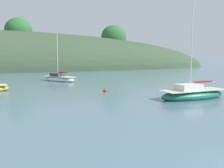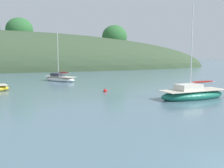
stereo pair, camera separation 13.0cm
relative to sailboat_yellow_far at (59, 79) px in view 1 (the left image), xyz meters
name	(u,v)px [view 1 (the left image)]	position (x,y,z in m)	size (l,w,h in m)	color
sailboat_yellow_far	(59,79)	(0.00, 0.00, 0.00)	(5.61, 6.41, 8.05)	white
sailboat_orange_cutter	(193,94)	(11.04, -21.49, 0.05)	(7.72, 3.48, 9.56)	#196B56
mooring_buoy_outer	(105,91)	(3.93, -14.33, -0.27)	(0.44, 0.44, 0.54)	red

